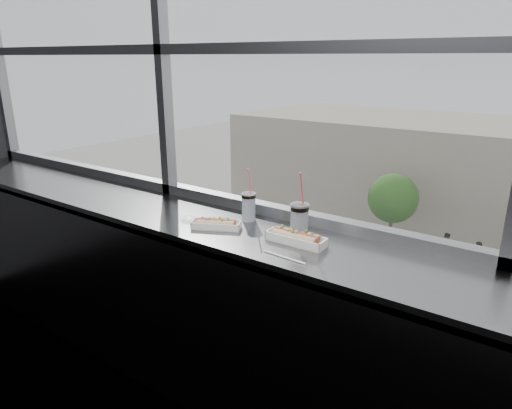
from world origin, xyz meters
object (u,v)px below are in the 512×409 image
Objects in this scene: loose_straw at (284,257)px; soda_cup_right at (299,220)px; car_near_c at (488,367)px; car_near_b at (328,312)px; hotdog_tray_left at (216,224)px; pedestrian_b at (477,252)px; pedestrian_a at (446,243)px; soda_cup_left at (249,205)px; tree_left at (393,198)px; wrapper at (188,219)px; car_near_a at (212,271)px; car_far_a at (333,245)px; hotdog_tray_right at (296,237)px.

soda_cup_right is at bearing 107.19° from loose_straw.
car_near_c is 0.95× the size of car_near_b.
soda_cup_right reaches higher than hotdog_tray_left.
pedestrian_a is (-2.01, 0.24, 0.05)m from pedestrian_b.
hotdog_tray_left is at bearing -108.68° from soda_cup_left.
pedestrian_a is 4.51m from tree_left.
tree_left is (-7.88, 28.35, -8.45)m from wrapper.
car_far_a is (3.80, 8.00, -0.19)m from car_near_a.
loose_straw reaches higher than car_near_b.
soda_cup_right is 0.16× the size of pedestrian_a.
car_near_a is at bearing 131.55° from hotdog_tray_right.
car_near_c is 1.08× the size of tree_left.
hotdog_tray_right is 0.13× the size of pedestrian_a.
wrapper is 0.02× the size of car_far_a.
hotdog_tray_right is 1.32× the size of loose_straw.
car_far_a is (-10.95, 24.23, -11.21)m from soda_cup_right.
soda_cup_left is at bearing 98.84° from pedestrian_a.
pedestrian_a is at bearing 102.92° from loose_straw.
hotdog_tray_right is 30.86m from pedestrian_a.
car_far_a is at bearing -64.37° from pedestrian_b.
tree_left is at bearing -90.74° from pedestrian_b.
car_far_a is at bearing 113.66° from hotdog_tray_right.
soda_cup_left reaches higher than hotdog_tray_left.
car_near_a is at bearing -117.44° from tree_left.
loose_straw is at bearing -162.10° from car_near_b.
wrapper is 0.02× the size of tree_left.
soda_cup_right is 0.06× the size of car_near_b.
car_near_b is at bearing -21.02° from pedestrian_b.
wrapper reaches higher than tree_left.
hotdog_tray_left reaches higher than pedestrian_a.
hotdog_tray_right is 0.05× the size of car_far_a.
pedestrian_b reaches higher than car_near_c.
loose_straw is 2.24× the size of wrapper.
pedestrian_b reaches higher than car_far_a.
hotdog_tray_left is 0.04× the size of car_near_a.
soda_cup_right is at bearing -150.22° from car_far_a.
car_near_c is 14.54m from car_near_a.
hotdog_tray_left reaches higher than tree_left.
car_near_b is (-6.71, 16.35, -11.03)m from wrapper.
hotdog_tray_left is 0.45m from soda_cup_right.
hotdog_tray_left is 0.89× the size of soda_cup_left.
hotdog_tray_right is at bearing -162.00° from car_near_b.
car_far_a is (-11.00, 24.46, -11.11)m from loose_straw.
car_far_a is at bearing 87.06° from hotdog_tray_left.
hotdog_tray_right is 1.00× the size of soda_cup_left.
car_near_b is at bearing -90.96° from car_near_a.
hotdog_tray_left is at bearing 4.71° from pedestrian_b.
car_near_b reaches higher than car_far_a.
car_near_b is 12.43m from pedestrian_a.
soda_cup_right reaches higher than loose_straw.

